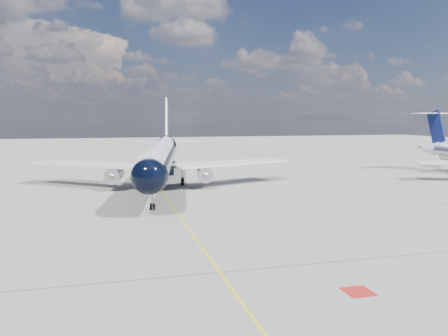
# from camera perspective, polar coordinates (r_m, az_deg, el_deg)

# --- Properties ---
(ground) EXTENTS (320.00, 320.00, 0.00)m
(ground) POSITION_cam_1_polar(r_m,az_deg,el_deg) (62.12, -8.47, -2.56)
(ground) COLOR gray
(ground) RESTS_ON ground
(taxiway_centerline) EXTENTS (0.16, 160.00, 0.01)m
(taxiway_centerline) POSITION_cam_1_polar(r_m,az_deg,el_deg) (57.21, -7.92, -3.33)
(taxiway_centerline) COLOR yellow
(taxiway_centerline) RESTS_ON ground
(red_marking) EXTENTS (1.60, 1.60, 0.01)m
(red_marking) POSITION_cam_1_polar(r_m,az_deg,el_deg) (26.73, 17.11, -15.18)
(red_marking) COLOR maroon
(red_marking) RESTS_ON ground
(main_airliner) EXTENTS (38.15, 46.90, 13.60)m
(main_airliner) POSITION_cam_1_polar(r_m,az_deg,el_deg) (63.91, -8.24, 1.51)
(main_airliner) COLOR black
(main_airliner) RESTS_ON ground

